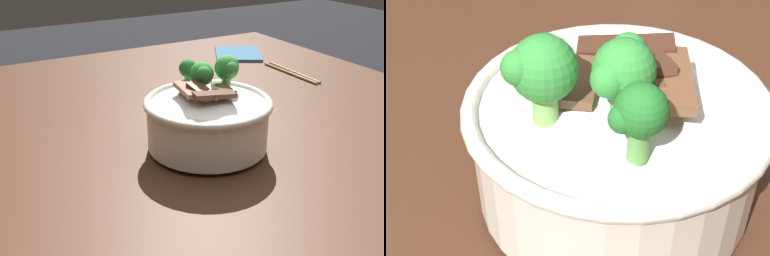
{
  "view_description": "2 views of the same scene",
  "coord_description": "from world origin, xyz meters",
  "views": [
    {
      "loc": [
        0.53,
        -0.48,
        1.12
      ],
      "look_at": [
        -0.1,
        -0.13,
        0.8
      ],
      "focal_mm": 42.64,
      "sensor_mm": 36.0,
      "label": 1
    },
    {
      "loc": [
        -0.4,
        -0.05,
        1.08
      ],
      "look_at": [
        -0.07,
        -0.07,
        0.82
      ],
      "focal_mm": 53.31,
      "sensor_mm": 36.0,
      "label": 2
    }
  ],
  "objects": [
    {
      "name": "dining_table",
      "position": [
        0.0,
        0.0,
        0.66
      ],
      "size": [
        1.6,
        1.07,
        0.76
      ],
      "color": "#472819",
      "rests_on": "ground"
    },
    {
      "name": "rice_bowl",
      "position": [
        -0.09,
        -0.1,
        0.82
      ],
      "size": [
        0.22,
        0.22,
        0.16
      ],
      "color": "silver",
      "rests_on": "dining_table"
    },
    {
      "name": "chopsticks_pair",
      "position": [
        -0.35,
        0.32,
        0.76
      ],
      "size": [
        0.2,
        0.02,
        0.01
      ],
      "color": "#9E7A4C",
      "rests_on": "dining_table"
    },
    {
      "name": "folded_napkin",
      "position": [
        -0.57,
        0.3,
        0.76
      ],
      "size": [
        0.2,
        0.19,
        0.01
      ],
      "primitive_type": "cube",
      "rotation": [
        0.0,
        0.0,
        -0.53
      ],
      "color": "#386689",
      "rests_on": "dining_table"
    }
  ]
}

